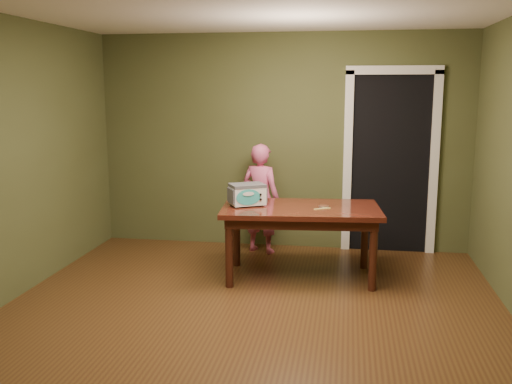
% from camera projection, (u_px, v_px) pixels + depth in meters
% --- Properties ---
extents(floor, '(5.00, 5.00, 0.00)m').
position_uv_depth(floor, '(245.00, 326.00, 4.74)').
color(floor, '#4E3216').
rests_on(floor, ground).
extents(room_shell, '(4.52, 5.02, 2.61)m').
position_uv_depth(room_shell, '(245.00, 120.00, 4.43)').
color(room_shell, '#474F2A').
rests_on(room_shell, ground).
extents(doorway, '(1.10, 0.66, 2.25)m').
position_uv_depth(doorway, '(389.00, 161.00, 7.04)').
color(doorway, black).
rests_on(doorway, ground).
extents(dining_table, '(1.67, 1.04, 0.75)m').
position_uv_depth(dining_table, '(301.00, 216.00, 5.84)').
color(dining_table, '#36140C').
rests_on(dining_table, floor).
extents(toy_oven, '(0.43, 0.38, 0.23)m').
position_uv_depth(toy_oven, '(247.00, 194.00, 5.87)').
color(toy_oven, '#4C4F54').
rests_on(toy_oven, dining_table).
extents(baking_pan, '(0.10, 0.10, 0.02)m').
position_uv_depth(baking_pan, '(324.00, 207.00, 5.78)').
color(baking_pan, silver).
rests_on(baking_pan, dining_table).
extents(spatula, '(0.17, 0.11, 0.01)m').
position_uv_depth(spatula, '(322.00, 209.00, 5.72)').
color(spatula, '#D6C55D').
rests_on(spatula, dining_table).
extents(child, '(0.56, 0.46, 1.31)m').
position_uv_depth(child, '(261.00, 198.00, 6.77)').
color(child, '#DA5987').
rests_on(child, floor).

